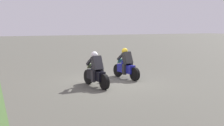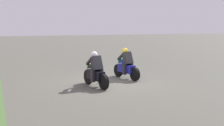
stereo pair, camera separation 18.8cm
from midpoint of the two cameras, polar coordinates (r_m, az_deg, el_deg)
The scene contains 3 objects.
ground_plane at distance 13.26m, azimuth -0.58°, elevation -3.91°, with size 120.00×120.00×0.00m, color #535248.
rider_lane_a at distance 14.16m, azimuth 2.43°, elevation -0.62°, with size 2.03×0.62×1.51m.
rider_lane_b at distance 12.33m, azimuth -3.64°, elevation -1.85°, with size 2.04×0.60×1.51m.
Camera 1 is at (-11.96, 5.08, 2.64)m, focal length 46.14 mm.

